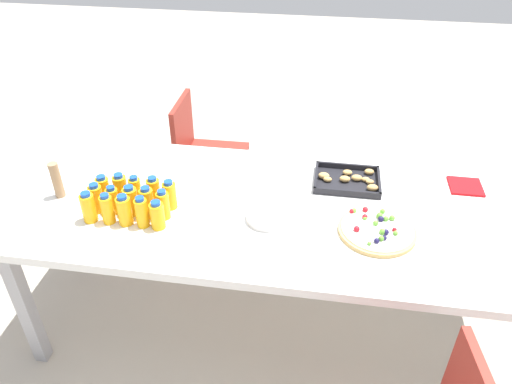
# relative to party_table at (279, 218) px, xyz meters

# --- Properties ---
(ground_plane) EXTENTS (12.00, 12.00, 0.00)m
(ground_plane) POSITION_rel_party_table_xyz_m (0.00, 0.00, -0.69)
(ground_plane) COLOR #B2A899
(party_table) EXTENTS (2.36, 0.97, 0.74)m
(party_table) POSITION_rel_party_table_xyz_m (0.00, 0.00, 0.00)
(party_table) COLOR white
(party_table) RESTS_ON ground_plane
(chair_far_left) EXTENTS (0.41, 0.41, 0.83)m
(chair_far_left) POSITION_rel_party_table_xyz_m (-0.58, 0.85, -0.18)
(chair_far_left) COLOR maroon
(chair_far_left) RESTS_ON ground_plane
(juice_bottle_0) EXTENTS (0.06, 0.06, 0.14)m
(juice_bottle_0) POSITION_rel_party_table_xyz_m (-0.79, -0.22, 0.12)
(juice_bottle_0) COLOR #FAAC14
(juice_bottle_0) RESTS_ON party_table
(juice_bottle_1) EXTENTS (0.05, 0.05, 0.14)m
(juice_bottle_1) POSITION_rel_party_table_xyz_m (-0.71, -0.21, 0.12)
(juice_bottle_1) COLOR #F9AC14
(juice_bottle_1) RESTS_ON party_table
(juice_bottle_2) EXTENTS (0.06, 0.06, 0.14)m
(juice_bottle_2) POSITION_rel_party_table_xyz_m (-0.63, -0.21, 0.12)
(juice_bottle_2) COLOR #FAAC14
(juice_bottle_2) RESTS_ON party_table
(juice_bottle_3) EXTENTS (0.05, 0.05, 0.14)m
(juice_bottle_3) POSITION_rel_party_table_xyz_m (-0.55, -0.21, 0.12)
(juice_bottle_3) COLOR #F9AF14
(juice_bottle_3) RESTS_ON party_table
(juice_bottle_4) EXTENTS (0.06, 0.06, 0.13)m
(juice_bottle_4) POSITION_rel_party_table_xyz_m (-0.49, -0.22, 0.12)
(juice_bottle_4) COLOR #FAAD14
(juice_bottle_4) RESTS_ON party_table
(juice_bottle_5) EXTENTS (0.06, 0.06, 0.14)m
(juice_bottle_5) POSITION_rel_party_table_xyz_m (-0.79, -0.15, 0.12)
(juice_bottle_5) COLOR #F9AB14
(juice_bottle_5) RESTS_ON party_table
(juice_bottle_6) EXTENTS (0.05, 0.05, 0.13)m
(juice_bottle_6) POSITION_rel_party_table_xyz_m (-0.71, -0.14, 0.12)
(juice_bottle_6) COLOR #FAAF14
(juice_bottle_6) RESTS_ON party_table
(juice_bottle_7) EXTENTS (0.06, 0.06, 0.14)m
(juice_bottle_7) POSITION_rel_party_table_xyz_m (-0.63, -0.14, 0.12)
(juice_bottle_7) COLOR #F9AE14
(juice_bottle_7) RESTS_ON party_table
(juice_bottle_8) EXTENTS (0.06, 0.06, 0.15)m
(juice_bottle_8) POSITION_rel_party_table_xyz_m (-0.55, -0.15, 0.13)
(juice_bottle_8) COLOR #F9AF14
(juice_bottle_8) RESTS_ON party_table
(juice_bottle_9) EXTENTS (0.05, 0.05, 0.14)m
(juice_bottle_9) POSITION_rel_party_table_xyz_m (-0.48, -0.15, 0.12)
(juice_bottle_9) COLOR #F9AD14
(juice_bottle_9) RESTS_ON party_table
(juice_bottle_10) EXTENTS (0.06, 0.06, 0.13)m
(juice_bottle_10) POSITION_rel_party_table_xyz_m (-0.79, -0.07, 0.12)
(juice_bottle_10) COLOR #FAAD14
(juice_bottle_10) RESTS_ON party_table
(juice_bottle_11) EXTENTS (0.06, 0.06, 0.15)m
(juice_bottle_11) POSITION_rel_party_table_xyz_m (-0.71, -0.06, 0.13)
(juice_bottle_11) COLOR #F9AD14
(juice_bottle_11) RESTS_ON party_table
(juice_bottle_12) EXTENTS (0.05, 0.05, 0.14)m
(juice_bottle_12) POSITION_rel_party_table_xyz_m (-0.64, -0.06, 0.12)
(juice_bottle_12) COLOR #FAAF14
(juice_bottle_12) RESTS_ON party_table
(juice_bottle_13) EXTENTS (0.06, 0.06, 0.14)m
(juice_bottle_13) POSITION_rel_party_table_xyz_m (-0.55, -0.06, 0.12)
(juice_bottle_13) COLOR #F9AD14
(juice_bottle_13) RESTS_ON party_table
(juice_bottle_14) EXTENTS (0.06, 0.06, 0.14)m
(juice_bottle_14) POSITION_rel_party_table_xyz_m (-0.48, -0.07, 0.12)
(juice_bottle_14) COLOR #F9AE14
(juice_bottle_14) RESTS_ON party_table
(fruit_pizza) EXTENTS (0.32, 0.32, 0.05)m
(fruit_pizza) POSITION_rel_party_table_xyz_m (0.42, -0.11, 0.07)
(fruit_pizza) COLOR tan
(fruit_pizza) RESTS_ON party_table
(snack_tray) EXTENTS (0.31, 0.24, 0.04)m
(snack_tray) POSITION_rel_party_table_xyz_m (0.30, 0.25, 0.07)
(snack_tray) COLOR black
(snack_tray) RESTS_ON party_table
(plate_stack) EXTENTS (0.18, 0.18, 0.03)m
(plate_stack) POSITION_rel_party_table_xyz_m (-0.05, -0.10, 0.07)
(plate_stack) COLOR silver
(plate_stack) RESTS_ON party_table
(napkin_stack) EXTENTS (0.15, 0.15, 0.01)m
(napkin_stack) POSITION_rel_party_table_xyz_m (0.85, 0.30, 0.06)
(napkin_stack) COLOR red
(napkin_stack) RESTS_ON party_table
(cardboard_tube) EXTENTS (0.04, 0.04, 0.17)m
(cardboard_tube) POSITION_rel_party_table_xyz_m (-1.00, -0.07, 0.14)
(cardboard_tube) COLOR #9E7A56
(cardboard_tube) RESTS_ON party_table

